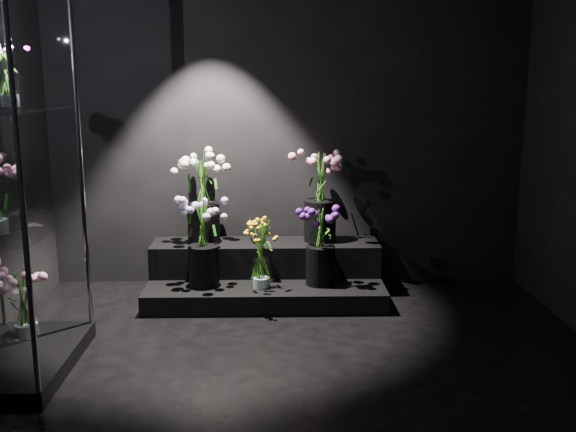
{
  "coord_description": "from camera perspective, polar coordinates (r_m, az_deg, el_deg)",
  "views": [
    {
      "loc": [
        -0.11,
        -3.41,
        1.73
      ],
      "look_at": [
        -0.01,
        1.2,
        0.75
      ],
      "focal_mm": 40.0,
      "sensor_mm": 36.0,
      "label": 1
    }
  ],
  "objects": [
    {
      "name": "wall_front",
      "position": [
        1.45,
        3.3,
        -1.12
      ],
      "size": [
        4.0,
        0.0,
        4.0
      ],
      "primitive_type": "plane",
      "rotation": [
        -1.57,
        0.0,
        0.0
      ],
      "color": "black",
      "rests_on": "floor"
    },
    {
      "name": "bouquet_cream_roses",
      "position": [
        5.24,
        -7.58,
        2.24
      ],
      "size": [
        0.4,
        0.4,
        0.76
      ],
      "rotation": [
        0.0,
        0.0,
        -0.02
      ],
      "color": "black",
      "rests_on": "display_riser"
    },
    {
      "name": "wall_back",
      "position": [
        5.42,
        -0.05,
        8.5
      ],
      "size": [
        4.0,
        0.0,
        4.0
      ],
      "primitive_type": "plane",
      "rotation": [
        1.57,
        0.0,
        0.0
      ],
      "color": "black",
      "rests_on": "floor"
    },
    {
      "name": "bouquet_case_base_pink",
      "position": [
        4.46,
        -22.43,
        -7.0
      ],
      "size": [
        0.39,
        0.39,
        0.45
      ],
      "rotation": [
        0.0,
        0.0,
        -0.25
      ],
      "color": "white",
      "rests_on": "display_case"
    },
    {
      "name": "bouquet_pink_roses",
      "position": [
        5.28,
        2.89,
        2.05
      ],
      "size": [
        0.44,
        0.44,
        0.73
      ],
      "rotation": [
        0.0,
        0.0,
        0.35
      ],
      "color": "black",
      "rests_on": "display_riser"
    },
    {
      "name": "bouquet_lilac",
      "position": [
        4.98,
        -7.57,
        -1.74
      ],
      "size": [
        0.4,
        0.4,
        0.69
      ],
      "rotation": [
        0.0,
        0.0,
        -0.11
      ],
      "color": "black",
      "rests_on": "display_riser"
    },
    {
      "name": "bouquet_purple",
      "position": [
        4.99,
        2.91,
        -2.3
      ],
      "size": [
        0.38,
        0.38,
        0.62
      ],
      "rotation": [
        0.0,
        0.0,
        -0.34
      ],
      "color": "black",
      "rests_on": "display_riser"
    },
    {
      "name": "display_riser",
      "position": [
        5.27,
        -2.01,
        -5.21
      ],
      "size": [
        1.87,
        0.83,
        0.42
      ],
      "color": "black",
      "rests_on": "floor"
    },
    {
      "name": "display_case",
      "position": [
        4.03,
        -23.93,
        2.69
      ],
      "size": [
        0.63,
        1.04,
        2.3
      ],
      "color": "black",
      "rests_on": "floor"
    },
    {
      "name": "floor",
      "position": [
        3.82,
        0.61,
        -14.91
      ],
      "size": [
        4.0,
        4.0,
        0.0
      ],
      "primitive_type": "plane",
      "color": "black",
      "rests_on": "ground"
    },
    {
      "name": "bouquet_case_magenta",
      "position": [
        4.11,
        -23.65,
        11.43
      ],
      "size": [
        0.28,
        0.28,
        0.35
      ],
      "rotation": [
        0.0,
        0.0,
        0.27
      ],
      "color": "white",
      "rests_on": "display_case"
    },
    {
      "name": "bouquet_orange_bells",
      "position": [
        4.92,
        -2.43,
        -3.27
      ],
      "size": [
        0.34,
        0.34,
        0.55
      ],
      "rotation": [
        0.0,
        0.0,
        -0.43
      ],
      "color": "white",
      "rests_on": "display_riser"
    }
  ]
}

